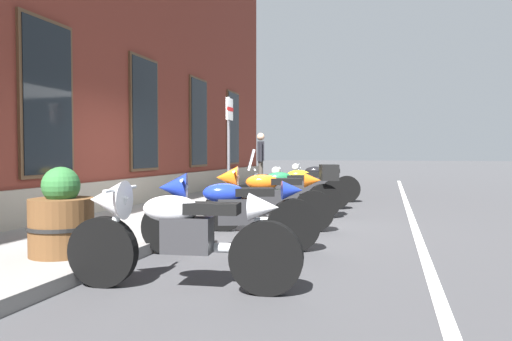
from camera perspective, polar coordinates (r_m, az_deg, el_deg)
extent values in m
plane|color=#38383A|center=(8.48, -3.63, -6.25)|extent=(140.00, 140.00, 0.00)
cube|color=slate|center=(8.96, -11.17, -5.40)|extent=(27.68, 2.48, 0.14)
cube|color=silver|center=(8.03, 18.64, -6.82)|extent=(27.68, 0.12, 0.01)
cube|color=gray|center=(9.53, -17.64, -3.31)|extent=(21.68, 0.10, 0.70)
cube|color=#513823|center=(8.29, -23.84, 7.93)|extent=(1.22, 0.06, 2.52)
cube|color=black|center=(8.27, -23.68, 7.94)|extent=(1.10, 0.03, 2.40)
cube|color=#513823|center=(10.86, -13.31, 6.64)|extent=(1.22, 0.06, 2.52)
cube|color=black|center=(10.84, -13.17, 6.64)|extent=(1.10, 0.03, 2.40)
cube|color=#513823|center=(13.64, -6.95, 5.74)|extent=(1.22, 0.06, 2.52)
cube|color=black|center=(13.63, -6.84, 5.75)|extent=(1.10, 0.03, 2.40)
cube|color=#513823|center=(16.54, -2.80, 5.12)|extent=(1.22, 0.06, 2.52)
cube|color=black|center=(16.53, -2.70, 5.12)|extent=(1.10, 0.03, 2.40)
cylinder|color=black|center=(4.65, -17.92, -9.29)|extent=(0.19, 0.66, 0.65)
cylinder|color=black|center=(4.18, 1.22, -10.46)|extent=(0.19, 0.66, 0.65)
cylinder|color=silver|center=(4.56, -16.83, -6.54)|extent=(0.10, 0.30, 0.59)
cube|color=#28282B|center=(4.30, -8.25, -7.67)|extent=(0.27, 0.46, 0.32)
ellipsoid|color=silver|center=(4.32, -10.17, -4.54)|extent=(0.31, 0.54, 0.24)
cube|color=black|center=(4.21, -5.28, -4.56)|extent=(0.27, 0.50, 0.10)
cylinder|color=silver|center=(4.49, -15.96, -2.16)|extent=(0.62, 0.10, 0.04)
cylinder|color=silver|center=(4.36, -3.95, -9.26)|extent=(0.14, 0.46, 0.09)
cone|color=silver|center=(4.55, -17.43, -3.38)|extent=(0.39, 0.38, 0.36)
cone|color=silver|center=(4.11, 0.95, -4.42)|extent=(0.27, 0.28, 0.24)
cylinder|color=black|center=(5.95, -10.42, -6.64)|extent=(0.34, 0.67, 0.67)
cylinder|color=black|center=(5.97, 4.55, -6.58)|extent=(0.34, 0.67, 0.67)
cylinder|color=silver|center=(5.91, -9.47, -4.45)|extent=(0.16, 0.30, 0.59)
cube|color=#28282B|center=(5.88, -2.43, -4.93)|extent=(0.35, 0.49, 0.32)
ellipsoid|color=#192D9E|center=(5.86, -3.90, -2.71)|extent=(0.42, 0.58, 0.24)
cube|color=black|center=(5.87, -0.19, -2.60)|extent=(0.37, 0.53, 0.10)
cylinder|color=silver|center=(5.87, -8.71, -1.06)|extent=(0.60, 0.24, 0.04)
cylinder|color=silver|center=(6.03, 0.41, -6.00)|extent=(0.23, 0.45, 0.09)
cone|color=#192D9E|center=(5.89, -9.96, -2.03)|extent=(0.45, 0.44, 0.36)
cone|color=#192D9E|center=(5.92, 4.38, -2.37)|extent=(0.31, 0.33, 0.24)
cylinder|color=black|center=(7.53, -3.87, -4.84)|extent=(0.26, 0.66, 0.65)
cylinder|color=black|center=(7.50, 6.93, -4.88)|extent=(0.26, 0.66, 0.65)
cylinder|color=silver|center=(7.49, -3.11, -2.93)|extent=(0.14, 0.32, 0.63)
cube|color=#28282B|center=(7.46, 1.91, -3.51)|extent=(0.31, 0.48, 0.32)
ellipsoid|color=orange|center=(7.44, 0.75, -1.40)|extent=(0.37, 0.57, 0.24)
cube|color=black|center=(7.44, 3.68, -1.33)|extent=(0.32, 0.52, 0.10)
cylinder|color=silver|center=(7.46, -2.51, -0.09)|extent=(0.61, 0.18, 0.04)
cylinder|color=silver|center=(7.59, 4.19, -4.40)|extent=(0.19, 0.46, 0.09)
cone|color=orange|center=(7.48, -3.50, -0.85)|extent=(0.43, 0.41, 0.36)
cone|color=orange|center=(7.45, 6.79, -1.18)|extent=(0.29, 0.31, 0.24)
cylinder|color=black|center=(8.92, -1.35, -3.74)|extent=(0.31, 0.66, 0.65)
cylinder|color=black|center=(9.06, 8.13, -3.67)|extent=(0.31, 0.66, 0.65)
cylinder|color=silver|center=(8.90, -0.71, -2.19)|extent=(0.16, 0.31, 0.61)
cube|color=#28282B|center=(8.95, 3.75, -2.57)|extent=(0.34, 0.49, 0.32)
ellipsoid|color=#195633|center=(8.91, 2.79, -0.95)|extent=(0.41, 0.57, 0.24)
cube|color=black|center=(8.95, 5.22, -0.88)|extent=(0.36, 0.52, 0.10)
cylinder|color=silver|center=(8.88, -0.20, 0.14)|extent=(0.60, 0.22, 0.04)
cylinder|color=silver|center=(9.11, 5.55, -3.31)|extent=(0.22, 0.46, 0.09)
cube|color=#B2BCC6|center=(8.87, -0.58, 1.30)|extent=(0.39, 0.25, 0.40)
cube|color=black|center=(9.04, 8.77, -0.23)|extent=(0.44, 0.42, 0.30)
cylinder|color=black|center=(10.46, 1.83, -2.86)|extent=(0.27, 0.66, 0.65)
cylinder|color=black|center=(10.56, 9.51, -2.84)|extent=(0.27, 0.66, 0.65)
cylinder|color=silver|center=(10.45, 2.38, -1.59)|extent=(0.14, 0.30, 0.60)
cube|color=#28282B|center=(10.48, 5.97, -1.87)|extent=(0.32, 0.48, 0.32)
ellipsoid|color=gold|center=(10.45, 5.15, -0.59)|extent=(0.38, 0.57, 0.24)
cube|color=black|center=(10.48, 7.23, -0.54)|extent=(0.33, 0.52, 0.10)
cylinder|color=silver|center=(10.43, 2.83, 0.34)|extent=(0.61, 0.18, 0.04)
cylinder|color=silver|center=(10.63, 7.53, -2.53)|extent=(0.19, 0.46, 0.09)
sphere|color=silver|center=(10.43, 2.39, -0.04)|extent=(0.18, 0.18, 0.18)
cylinder|color=black|center=(12.12, 4.30, -2.16)|extent=(0.20, 0.67, 0.66)
cylinder|color=black|center=(12.11, 10.89, -2.19)|extent=(0.20, 0.67, 0.66)
cylinder|color=silver|center=(12.10, 4.78, -1.00)|extent=(0.11, 0.31, 0.62)
cube|color=#28282B|center=(12.08, 7.83, -1.33)|extent=(0.27, 0.46, 0.32)
ellipsoid|color=black|center=(12.07, 7.13, -0.08)|extent=(0.32, 0.55, 0.24)
cube|color=black|center=(12.07, 8.93, -0.04)|extent=(0.28, 0.50, 0.10)
cylinder|color=silver|center=(12.08, 5.16, 0.74)|extent=(0.62, 0.12, 0.04)
cylinder|color=silver|center=(12.21, 9.24, -1.91)|extent=(0.15, 0.46, 0.09)
sphere|color=silver|center=(12.09, 4.78, 0.41)|extent=(0.18, 0.18, 0.18)
cylinder|color=#38332D|center=(14.49, 0.59, -0.53)|extent=(0.14, 0.14, 0.85)
cylinder|color=#38332D|center=(14.67, 0.57, -0.50)|extent=(0.14, 0.14, 0.85)
cube|color=black|center=(14.57, 0.58, 2.33)|extent=(0.44, 0.30, 0.60)
sphere|color=tan|center=(14.58, 0.58, 4.08)|extent=(0.23, 0.23, 0.23)
cylinder|color=black|center=(14.32, 0.60, 2.22)|extent=(0.09, 0.09, 0.57)
cylinder|color=black|center=(14.82, 0.56, 2.21)|extent=(0.09, 0.09, 0.57)
cube|color=black|center=(14.89, 0.47, 1.36)|extent=(0.11, 0.14, 0.24)
cylinder|color=#4C4C51|center=(9.67, -3.31, 2.24)|extent=(0.06, 0.06, 2.24)
cube|color=white|center=(9.70, -3.20, 7.38)|extent=(0.36, 0.03, 0.44)
cube|color=red|center=(9.70, -3.12, 7.38)|extent=(0.36, 0.01, 0.08)
cylinder|color=brown|center=(5.54, -22.33, -6.27)|extent=(0.67, 0.67, 0.61)
cylinder|color=black|center=(5.54, -22.33, -6.27)|extent=(0.70, 0.70, 0.04)
sphere|color=#28602D|center=(5.49, -22.40, -1.66)|extent=(0.40, 0.40, 0.40)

